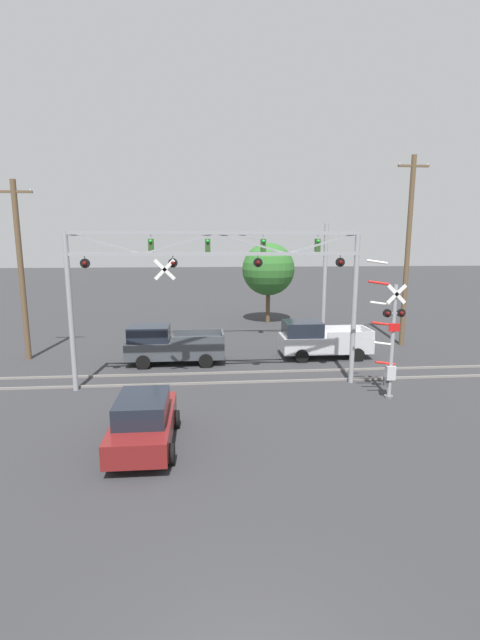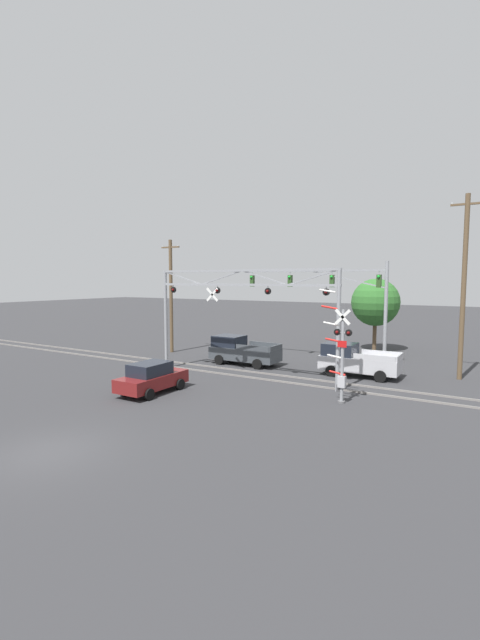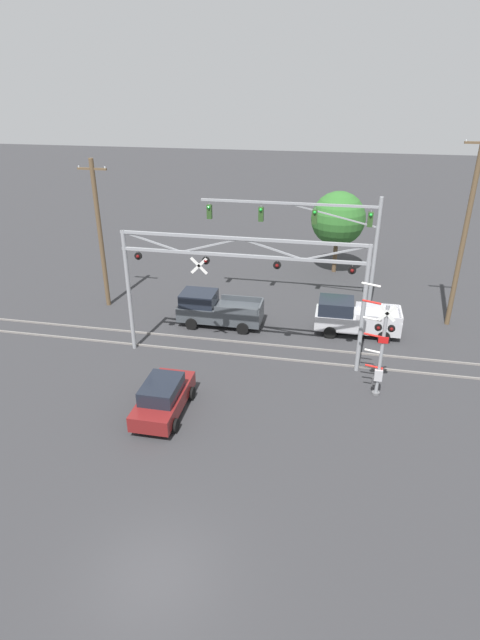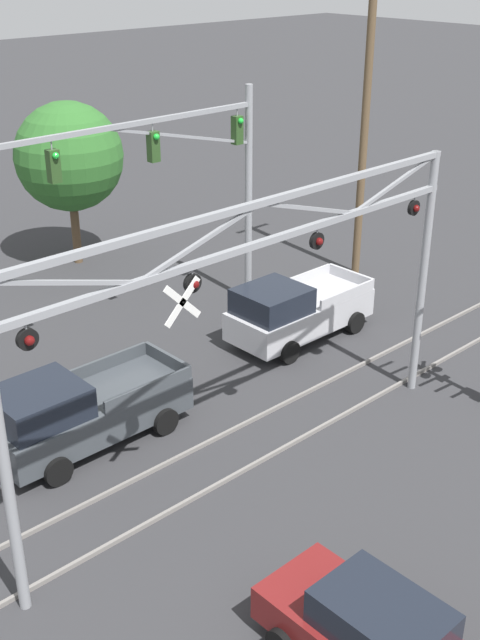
{
  "view_description": "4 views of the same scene",
  "coord_description": "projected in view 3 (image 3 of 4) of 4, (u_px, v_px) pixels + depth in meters",
  "views": [
    {
      "loc": [
        -0.51,
        -4.62,
        6.2
      ],
      "look_at": [
        0.95,
        12.57,
        3.01
      ],
      "focal_mm": 24.0,
      "sensor_mm": 36.0,
      "label": 1
    },
    {
      "loc": [
        13.07,
        -8.84,
        5.95
      ],
      "look_at": [
        -2.15,
        16.47,
        3.19
      ],
      "focal_mm": 24.0,
      "sensor_mm": 36.0,
      "label": 2
    },
    {
      "loc": [
        4.44,
        -9.28,
        13.22
      ],
      "look_at": [
        0.12,
        12.23,
        2.68
      ],
      "focal_mm": 28.0,
      "sensor_mm": 36.0,
      "label": 3
    },
    {
      "loc": [
        -10.61,
        2.18,
        11.2
      ],
      "look_at": [
        0.53,
        14.25,
        3.41
      ],
      "focal_mm": 45.0,
      "sensor_mm": 36.0,
      "label": 4
    }
  ],
  "objects": [
    {
      "name": "crossing_signal_mast",
      "position": [
        380.0,
        352.0,
        22.39
      ],
      "size": [
        1.65,
        0.35,
        5.53
      ],
      "color": "gray",
      "rests_on": "ground_plane"
    },
    {
      "name": "traffic_signal_span",
      "position": [
        327.0,
        231.0,
        30.02
      ],
      "size": [
        10.86,
        0.39,
        7.22
      ],
      "color": "gray",
      "rests_on": "ground_plane"
    },
    {
      "name": "utility_pole_right",
      "position": [
        465.0,
        233.0,
        27.63
      ],
      "size": [
        1.8,
        0.28,
        10.96
      ],
      "color": "brown",
      "rests_on": "ground_plane"
    },
    {
      "name": "rail_track_near",
      "position": [
        242.0,
        355.0,
        26.53
      ],
      "size": [
        80.0,
        0.08,
        0.1
      ],
      "primitive_type": "cube",
      "color": "gray",
      "rests_on": "ground_plane"
    },
    {
      "name": "pickup_truck_lead",
      "position": [
        216.0,
        309.0,
        29.64
      ],
      "size": [
        4.95,
        2.17,
        1.98
      ],
      "color": "#3D4247",
      "rests_on": "ground_plane"
    },
    {
      "name": "ground_plane",
      "position": [
        155.0,
        577.0,
        14.72
      ],
      "size": [
        200.0,
        200.0,
        0.0
      ],
      "primitive_type": "plane",
      "color": "#303033"
    },
    {
      "name": "background_tree_beyond_span",
      "position": [
        338.0,
        219.0,
        36.57
      ],
      "size": [
        3.97,
        3.97,
        6.09
      ],
      "color": "brown",
      "rests_on": "ground_plane"
    },
    {
      "name": "rail_track_far",
      "position": [
        247.0,
        343.0,
        27.8
      ],
      "size": [
        80.0,
        0.08,
        0.1
      ],
      "primitive_type": "cube",
      "color": "gray",
      "rests_on": "ground_plane"
    },
    {
      "name": "sedan_waiting",
      "position": [
        163.0,
        397.0,
        21.69
      ],
      "size": [
        1.99,
        4.03,
        1.62
      ],
      "color": "maroon",
      "rests_on": "ground_plane"
    },
    {
      "name": "crossing_gantry",
      "position": [
        241.0,
        275.0,
        24.28
      ],
      "size": [
        12.12,
        0.27,
        6.59
      ],
      "color": "gray",
      "rests_on": "ground_plane"
    },
    {
      "name": "pickup_truck_following",
      "position": [
        353.0,
        317.0,
        28.65
      ],
      "size": [
        4.78,
        2.17,
        1.98
      ],
      "color": "#B7B7BC",
      "rests_on": "ground_plane"
    },
    {
      "name": "utility_pole_left",
      "position": [
        100.0,
        234.0,
        30.6
      ],
      "size": [
        1.8,
        0.28,
        9.22
      ],
      "color": "brown",
      "rests_on": "ground_plane"
    }
  ]
}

